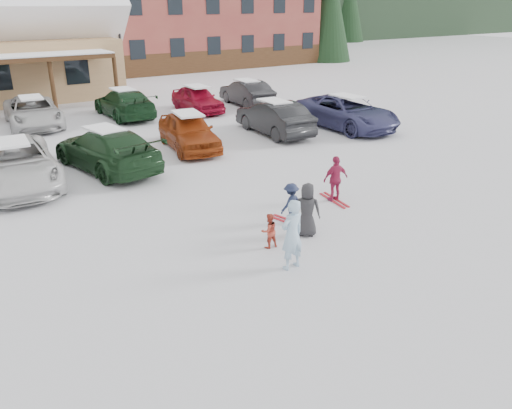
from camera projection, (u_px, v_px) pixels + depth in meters
ground at (269, 258)px, 12.16m from camera, size 160.00×160.00×0.00m
lamp_post at (120, 41)px, 32.93m from camera, size 0.50×0.25×5.89m
conifer_3 at (53, 9)px, 47.14m from camera, size 3.96×3.96×9.18m
adult_skier at (292, 235)px, 11.40m from camera, size 0.65×0.45×1.71m
toddler_red at (269, 231)px, 12.52m from camera, size 0.47×0.38×0.92m
child_navy at (291, 203)px, 13.88m from camera, size 0.84×0.60×1.17m
skis_child_navy at (290, 222)px, 14.10m from camera, size 0.52×1.41×0.03m
child_magenta at (336, 179)px, 15.38m from camera, size 0.89×0.48×1.45m
skis_child_magenta at (334, 200)px, 15.65m from camera, size 0.42×1.41×0.03m
bystander_dark at (307, 210)px, 13.08m from camera, size 0.84×0.82×1.45m
parked_car_2 at (15, 164)px, 16.64m from camera, size 2.93×5.68×1.53m
parked_car_3 at (107, 149)px, 18.27m from camera, size 3.02×5.60×1.54m
parked_car_4 at (188, 131)px, 20.85m from camera, size 2.51×4.68×1.51m
parked_car_5 at (274, 118)px, 23.18m from camera, size 1.98×4.82×1.55m
parked_car_6 at (346, 112)px, 24.28m from camera, size 2.62×5.65×1.57m
parked_car_10 at (33, 112)px, 24.60m from camera, size 2.81×5.40×1.45m
parked_car_11 at (124, 103)px, 26.61m from camera, size 2.12×5.14×1.49m
parked_car_12 at (197, 99)px, 27.93m from camera, size 1.76×4.20×1.42m
parked_car_13 at (247, 93)px, 29.62m from camera, size 1.92×4.59×1.47m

